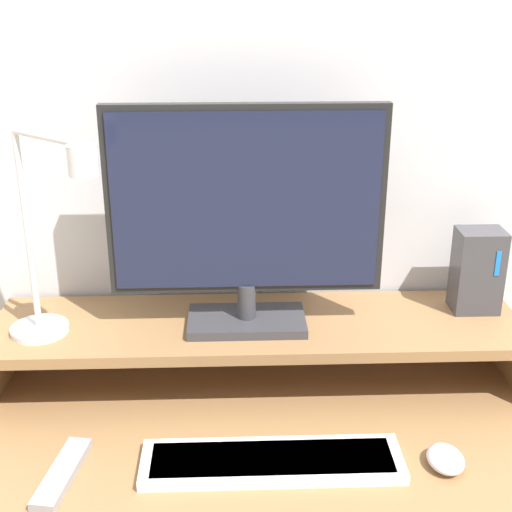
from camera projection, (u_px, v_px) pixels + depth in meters
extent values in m
cube|color=silver|center=(254.00, 113.00, 1.42)|extent=(6.00, 0.05, 2.50)
cube|color=olive|center=(261.00, 437.00, 1.30)|extent=(1.05, 0.63, 0.03)
cube|color=olive|center=(0.00, 360.00, 1.42)|extent=(0.02, 0.27, 0.11)
cube|color=olive|center=(508.00, 350.00, 1.46)|extent=(0.02, 0.27, 0.11)
cube|color=olive|center=(258.00, 326.00, 1.41)|extent=(1.05, 0.27, 0.02)
cube|color=#38383D|center=(247.00, 321.00, 1.39)|extent=(0.23, 0.13, 0.02)
cylinder|color=#38383D|center=(247.00, 301.00, 1.38)|extent=(0.04, 0.04, 0.07)
cube|color=black|center=(246.00, 201.00, 1.31)|extent=(0.51, 0.02, 0.36)
cube|color=#191E38|center=(246.00, 202.00, 1.30)|extent=(0.49, 0.01, 0.33)
cylinder|color=silver|center=(40.00, 329.00, 1.37)|extent=(0.11, 0.11, 0.01)
cylinder|color=silver|center=(28.00, 234.00, 1.29)|extent=(0.01, 0.01, 0.38)
cylinder|color=silver|center=(47.00, 137.00, 1.17)|extent=(0.14, 0.12, 0.01)
cylinder|color=silver|center=(83.00, 160.00, 1.13)|extent=(0.05, 0.05, 0.05)
cube|color=#3D3D42|center=(477.00, 271.00, 1.43)|extent=(0.09, 0.07, 0.17)
cube|color=#1972F2|center=(498.00, 263.00, 1.39)|extent=(0.01, 0.00, 0.05)
cube|color=white|center=(272.00, 462.00, 1.20)|extent=(0.44, 0.12, 0.02)
cube|color=silver|center=(272.00, 459.00, 1.19)|extent=(0.40, 0.09, 0.01)
ellipsoid|color=silver|center=(445.00, 459.00, 1.19)|extent=(0.06, 0.08, 0.03)
cube|color=#99999E|center=(62.00, 473.00, 1.17)|extent=(0.07, 0.18, 0.02)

